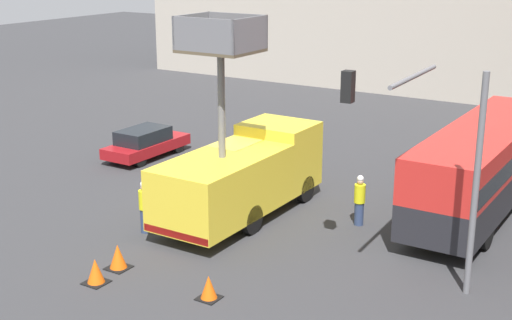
{
  "coord_description": "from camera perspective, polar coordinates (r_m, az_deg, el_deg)",
  "views": [
    {
      "loc": [
        14.36,
        -20.71,
        9.19
      ],
      "look_at": [
        1.25,
        0.06,
        1.85
      ],
      "focal_mm": 50.0,
      "sensor_mm": 36.0,
      "label": 1
    }
  ],
  "objects": [
    {
      "name": "city_bus",
      "position": [
        26.76,
        17.81,
        -0.06
      ],
      "size": [
        2.5,
        11.14,
        3.15
      ],
      "rotation": [
        0.0,
        0.0,
        1.56
      ],
      "color": "#232328",
      "rests_on": "ground_plane"
    },
    {
      "name": "road_worker_directing",
      "position": [
        24.64,
        8.28,
        -3.21
      ],
      "size": [
        0.38,
        0.38,
        1.79
      ],
      "rotation": [
        0.0,
        0.0,
        2.1
      ],
      "color": "navy",
      "rests_on": "ground_plane"
    },
    {
      "name": "parked_car_curbside",
      "position": [
        32.69,
        -8.83,
        1.39
      ],
      "size": [
        1.72,
        4.29,
        1.37
      ],
      "color": "maroon",
      "rests_on": "ground_plane"
    },
    {
      "name": "traffic_cone_near_truck",
      "position": [
        19.68,
        -3.8,
        -10.18
      ],
      "size": [
        0.6,
        0.6,
        0.68
      ],
      "color": "black",
      "rests_on": "ground_plane"
    },
    {
      "name": "road_worker_near_truck",
      "position": [
        24.05,
        -8.9,
        -3.71
      ],
      "size": [
        0.38,
        0.38,
        1.81
      ],
      "rotation": [
        0.0,
        0.0,
        2.66
      ],
      "color": "navy",
      "rests_on": "ground_plane"
    },
    {
      "name": "ground_plane",
      "position": [
        26.83,
        -2.33,
        -3.4
      ],
      "size": [
        120.0,
        120.0,
        0.0
      ],
      "primitive_type": "plane",
      "color": "#333335"
    },
    {
      "name": "utility_truck",
      "position": [
        24.98,
        -1.08,
        -0.92
      ],
      "size": [
        2.59,
        7.43,
        7.13
      ],
      "color": "yellow",
      "rests_on": "ground_plane"
    },
    {
      "name": "traffic_light_pole",
      "position": [
        19.76,
        13.65,
        1.58
      ],
      "size": [
        4.0,
        3.75,
        6.19
      ],
      "color": "slate",
      "rests_on": "ground_plane"
    },
    {
      "name": "traffic_cone_mid_road",
      "position": [
        21.75,
        -10.99,
        -7.64
      ],
      "size": [
        0.66,
        0.66,
        0.76
      ],
      "color": "black",
      "rests_on": "ground_plane"
    },
    {
      "name": "traffic_cone_far_side",
      "position": [
        20.98,
        -12.72,
        -8.71
      ],
      "size": [
        0.65,
        0.65,
        0.74
      ],
      "color": "black",
      "rests_on": "ground_plane"
    }
  ]
}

